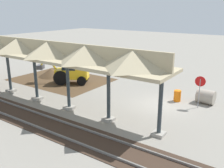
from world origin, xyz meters
The scene contains 9 objects.
ground_plane centered at (0.00, 0.00, 0.00)m, with size 120.00×120.00×0.00m, color gray.
dirt_work_zone centered at (11.60, -0.76, 0.00)m, with size 9.78×7.00×0.01m, color #4C3823.
platform_canopy centered at (8.82, 4.62, 4.17)m, with size 22.65×3.20×4.90m.
rail_tracks centered at (0.00, 7.34, 0.03)m, with size 60.00×2.58×0.15m.
stop_sign centered at (-2.50, -1.03, 1.75)m, with size 0.76×0.11×2.42m.
backhoe centered at (9.84, -0.38, 1.27)m, with size 4.97×3.50×2.82m.
dirt_mound centered at (13.49, -1.08, 0.00)m, with size 5.51×5.51×1.73m, color #4C3823.
concrete_pipe centered at (-2.71, -2.27, 0.55)m, with size 1.35×1.15×1.10m.
traffic_barrel centered at (-0.72, -1.47, 0.45)m, with size 0.56×0.56×0.90m, color orange.
Camera 1 is at (-7.11, 16.94, 7.05)m, focal length 40.00 mm.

